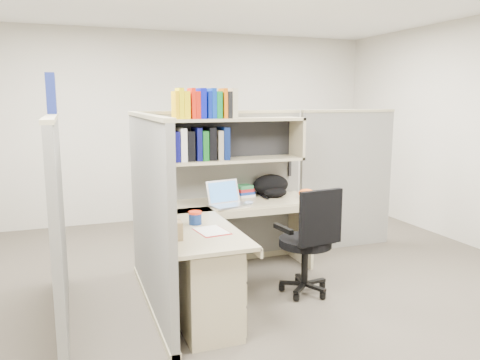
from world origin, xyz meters
name	(u,v)px	position (x,y,z in m)	size (l,w,h in m)	color
ground	(252,293)	(0.00, 0.00, 0.00)	(6.00, 6.00, 0.00)	#39332C
room_shell	(253,114)	(0.00, 0.00, 1.62)	(6.00, 6.00, 6.00)	#B0AC9F
cubicle	(198,189)	(-0.37, 0.45, 0.91)	(3.79, 1.84, 1.95)	slate
desk	(218,262)	(-0.41, -0.29, 0.44)	(1.74, 1.75, 0.73)	tan
laptop	(229,194)	(-0.08, 0.40, 0.85)	(0.35, 0.35, 0.25)	silver
backpack	(273,186)	(0.51, 0.69, 0.84)	(0.39, 0.30, 0.23)	black
orange_cap	(307,193)	(0.81, 0.51, 0.78)	(0.17, 0.20, 0.09)	#F75C15
snack_canister	(195,218)	(-0.55, -0.12, 0.79)	(0.11, 0.11, 0.11)	navy
tissue_box	(172,225)	(-0.81, -0.47, 0.84)	(0.13, 0.13, 0.21)	#957D54
mouse	(249,203)	(0.13, 0.42, 0.75)	(0.09, 0.06, 0.04)	#8A9FC5
paper_cup	(231,195)	(0.03, 0.67, 0.78)	(0.07, 0.07, 0.10)	white
book_stack	(242,190)	(0.22, 0.83, 0.79)	(0.18, 0.25, 0.12)	gray
loose_paper	(211,231)	(-0.48, -0.35, 0.73)	(0.21, 0.27, 0.00)	white
task_chair	(308,257)	(0.45, -0.21, 0.35)	(0.54, 0.50, 0.99)	black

